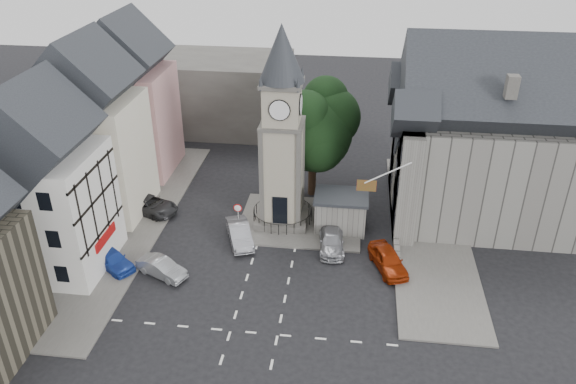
# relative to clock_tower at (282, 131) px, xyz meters

# --- Properties ---
(ground) EXTENTS (120.00, 120.00, 0.00)m
(ground) POSITION_rel_clock_tower_xyz_m (0.00, -7.99, -8.12)
(ground) COLOR black
(ground) RESTS_ON ground
(pavement_west) EXTENTS (6.00, 30.00, 0.14)m
(pavement_west) POSITION_rel_clock_tower_xyz_m (-12.50, -1.99, -8.05)
(pavement_west) COLOR #595651
(pavement_west) RESTS_ON ground
(pavement_east) EXTENTS (6.00, 26.00, 0.14)m
(pavement_east) POSITION_rel_clock_tower_xyz_m (12.00, 0.01, -8.05)
(pavement_east) COLOR #595651
(pavement_east) RESTS_ON ground
(central_island) EXTENTS (10.00, 8.00, 0.16)m
(central_island) POSITION_rel_clock_tower_xyz_m (1.50, 0.01, -8.04)
(central_island) COLOR #595651
(central_island) RESTS_ON ground
(road_markings) EXTENTS (20.00, 8.00, 0.01)m
(road_markings) POSITION_rel_clock_tower_xyz_m (0.00, -13.49, -8.12)
(road_markings) COLOR silver
(road_markings) RESTS_ON ground
(clock_tower) EXTENTS (4.86, 4.86, 16.25)m
(clock_tower) POSITION_rel_clock_tower_xyz_m (0.00, 0.00, 0.00)
(clock_tower) COLOR #4C4944
(clock_tower) RESTS_ON ground
(stone_shelter) EXTENTS (4.30, 3.30, 3.08)m
(stone_shelter) POSITION_rel_clock_tower_xyz_m (4.80, -0.49, -6.57)
(stone_shelter) COLOR slate
(stone_shelter) RESTS_ON ground
(town_tree) EXTENTS (7.20, 7.20, 10.80)m
(town_tree) POSITION_rel_clock_tower_xyz_m (2.00, 5.01, -1.15)
(town_tree) COLOR black
(town_tree) RESTS_ON ground
(warning_sign_post) EXTENTS (0.70, 0.19, 2.85)m
(warning_sign_post) POSITION_rel_clock_tower_xyz_m (-3.20, -2.56, -6.09)
(warning_sign_post) COLOR black
(warning_sign_post) RESTS_ON ground
(terrace_pink) EXTENTS (8.10, 7.60, 12.80)m
(terrace_pink) POSITION_rel_clock_tower_xyz_m (-15.50, 8.01, -1.54)
(terrace_pink) COLOR tan
(terrace_pink) RESTS_ON ground
(terrace_cream) EXTENTS (8.10, 7.60, 12.80)m
(terrace_cream) POSITION_rel_clock_tower_xyz_m (-15.50, 0.01, -1.54)
(terrace_cream) COLOR beige
(terrace_cream) RESTS_ON ground
(terrace_tudor) EXTENTS (8.10, 7.60, 12.00)m
(terrace_tudor) POSITION_rel_clock_tower_xyz_m (-15.50, -7.99, -1.93)
(terrace_tudor) COLOR silver
(terrace_tudor) RESTS_ON ground
(backdrop_west) EXTENTS (20.00, 10.00, 8.00)m
(backdrop_west) POSITION_rel_clock_tower_xyz_m (-12.00, 20.01, -4.12)
(backdrop_west) COLOR #4C4944
(backdrop_west) RESTS_ON ground
(east_building) EXTENTS (14.40, 11.40, 12.60)m
(east_building) POSITION_rel_clock_tower_xyz_m (15.59, 3.01, -1.86)
(east_building) COLOR slate
(east_building) RESTS_ON ground
(east_boundary_wall) EXTENTS (0.40, 16.00, 0.90)m
(east_boundary_wall) POSITION_rel_clock_tower_xyz_m (9.20, 2.01, -7.67)
(east_boundary_wall) COLOR slate
(east_boundary_wall) RESTS_ON ground
(flagpole) EXTENTS (3.68, 0.10, 2.74)m
(flagpole) POSITION_rel_clock_tower_xyz_m (8.00, -3.99, -1.12)
(flagpole) COLOR white
(flagpole) RESTS_ON ground
(car_west_blue) EXTENTS (4.31, 3.72, 1.40)m
(car_west_blue) POSITION_rel_clock_tower_xyz_m (-11.50, -7.98, -7.42)
(car_west_blue) COLOR #1D3C9F
(car_west_blue) RESTS_ON ground
(car_west_silver) EXTENTS (4.14, 2.88, 1.29)m
(car_west_silver) POSITION_rel_clock_tower_xyz_m (-7.61, -8.46, -7.47)
(car_west_silver) COLOR #96999D
(car_west_silver) RESTS_ON ground
(car_west_grey) EXTENTS (5.67, 4.12, 1.43)m
(car_west_grey) POSITION_rel_clock_tower_xyz_m (-11.50, 0.01, -7.40)
(car_west_grey) COLOR #29292B
(car_west_grey) RESTS_ON ground
(car_island_silver) EXTENTS (3.14, 4.82, 1.50)m
(car_island_silver) POSITION_rel_clock_tower_xyz_m (-2.94, -3.49, -7.37)
(car_island_silver) COLOR #9E9FA6
(car_island_silver) RESTS_ON ground
(car_island_east) EXTENTS (2.23, 4.69, 1.32)m
(car_island_east) POSITION_rel_clock_tower_xyz_m (4.27, -3.49, -7.46)
(car_island_east) COLOR gray
(car_island_east) RESTS_ON ground
(car_east_red) EXTENTS (3.26, 4.83, 1.53)m
(car_east_red) POSITION_rel_clock_tower_xyz_m (8.50, -5.60, -7.36)
(car_east_red) COLOR #8E2507
(car_east_red) RESTS_ON ground
(pedestrian) EXTENTS (0.55, 0.37, 1.50)m
(pedestrian) POSITION_rel_clock_tower_xyz_m (9.97, 0.15, -7.37)
(pedestrian) COLOR beige
(pedestrian) RESTS_ON ground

